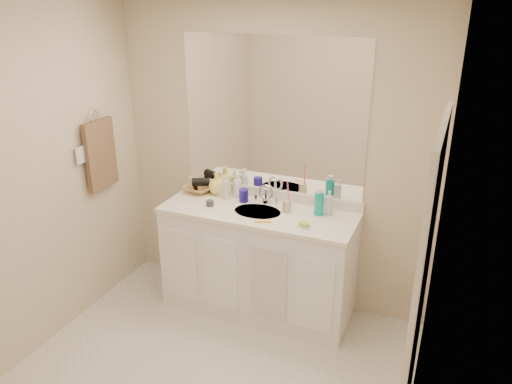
% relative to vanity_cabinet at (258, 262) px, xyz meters
% --- Properties ---
extents(ceiling, '(2.60, 2.60, 0.02)m').
position_rel_vanity_cabinet_xyz_m(ceiling, '(0.00, -1.02, 1.97)').
color(ceiling, white).
rests_on(ceiling, wall_back).
extents(wall_back, '(2.60, 0.02, 2.40)m').
position_rel_vanity_cabinet_xyz_m(wall_back, '(0.00, 0.28, 0.77)').
color(wall_back, beige).
rests_on(wall_back, floor).
extents(wall_front, '(2.60, 0.02, 2.40)m').
position_rel_vanity_cabinet_xyz_m(wall_front, '(0.00, -2.33, 0.77)').
color(wall_front, beige).
rests_on(wall_front, floor).
extents(wall_left, '(0.02, 2.60, 2.40)m').
position_rel_vanity_cabinet_xyz_m(wall_left, '(-1.30, -1.02, 0.77)').
color(wall_left, beige).
rests_on(wall_left, floor).
extents(wall_right, '(0.02, 2.60, 2.40)m').
position_rel_vanity_cabinet_xyz_m(wall_right, '(1.30, -1.02, 0.77)').
color(wall_right, beige).
rests_on(wall_right, floor).
extents(vanity_cabinet, '(1.50, 0.55, 0.85)m').
position_rel_vanity_cabinet_xyz_m(vanity_cabinet, '(0.00, 0.00, 0.00)').
color(vanity_cabinet, white).
rests_on(vanity_cabinet, floor).
extents(countertop, '(1.52, 0.57, 0.03)m').
position_rel_vanity_cabinet_xyz_m(countertop, '(0.00, 0.00, 0.44)').
color(countertop, white).
rests_on(countertop, vanity_cabinet).
extents(backsplash, '(1.52, 0.03, 0.08)m').
position_rel_vanity_cabinet_xyz_m(backsplash, '(0.00, 0.26, 0.50)').
color(backsplash, silver).
rests_on(backsplash, countertop).
extents(sink_basin, '(0.37, 0.37, 0.02)m').
position_rel_vanity_cabinet_xyz_m(sink_basin, '(0.00, -0.02, 0.44)').
color(sink_basin, beige).
rests_on(sink_basin, countertop).
extents(faucet, '(0.02, 0.02, 0.11)m').
position_rel_vanity_cabinet_xyz_m(faucet, '(0.00, 0.16, 0.51)').
color(faucet, silver).
rests_on(faucet, countertop).
extents(mirror, '(1.48, 0.01, 1.20)m').
position_rel_vanity_cabinet_xyz_m(mirror, '(0.00, 0.27, 1.14)').
color(mirror, white).
rests_on(mirror, wall_back).
extents(blue_mug, '(0.08, 0.08, 0.10)m').
position_rel_vanity_cabinet_xyz_m(blue_mug, '(-0.18, 0.11, 0.51)').
color(blue_mug, '#20148B').
rests_on(blue_mug, countertop).
extents(tan_cup, '(0.08, 0.08, 0.09)m').
position_rel_vanity_cabinet_xyz_m(tan_cup, '(0.21, 0.06, 0.50)').
color(tan_cup, '#C4AE8A').
rests_on(tan_cup, countertop).
extents(toothbrush, '(0.02, 0.04, 0.21)m').
position_rel_vanity_cabinet_xyz_m(toothbrush, '(0.22, 0.06, 0.60)').
color(toothbrush, '#FF43B4').
rests_on(toothbrush, tan_cup).
extents(mouthwash_bottle, '(0.09, 0.09, 0.17)m').
position_rel_vanity_cabinet_xyz_m(mouthwash_bottle, '(0.45, 0.11, 0.54)').
color(mouthwash_bottle, '#0EA8A0').
rests_on(mouthwash_bottle, countertop).
extents(clear_pump_bottle, '(0.07, 0.07, 0.15)m').
position_rel_vanity_cabinet_xyz_m(clear_pump_bottle, '(0.52, 0.13, 0.53)').
color(clear_pump_bottle, silver).
rests_on(clear_pump_bottle, countertop).
extents(soap_dish, '(0.09, 0.08, 0.01)m').
position_rel_vanity_cabinet_xyz_m(soap_dish, '(0.41, -0.15, 0.46)').
color(soap_dish, white).
rests_on(soap_dish, countertop).
extents(green_soap, '(0.08, 0.07, 0.02)m').
position_rel_vanity_cabinet_xyz_m(green_soap, '(0.41, -0.15, 0.48)').
color(green_soap, '#93DA35').
rests_on(green_soap, soap_dish).
extents(orange_comb, '(0.13, 0.08, 0.01)m').
position_rel_vanity_cabinet_xyz_m(orange_comb, '(0.11, -0.19, 0.46)').
color(orange_comb, orange).
rests_on(orange_comb, countertop).
extents(dark_jar, '(0.08, 0.08, 0.04)m').
position_rel_vanity_cabinet_xyz_m(dark_jar, '(-0.39, -0.07, 0.48)').
color(dark_jar, '#36373D').
rests_on(dark_jar, countertop).
extents(extra_white_bottle, '(0.05, 0.05, 0.15)m').
position_rel_vanity_cabinet_xyz_m(extra_white_bottle, '(-0.32, 0.11, 0.53)').
color(extra_white_bottle, silver).
rests_on(extra_white_bottle, countertop).
extents(soap_bottle_white, '(0.09, 0.09, 0.20)m').
position_rel_vanity_cabinet_xyz_m(soap_bottle_white, '(-0.27, 0.20, 0.55)').
color(soap_bottle_white, white).
rests_on(soap_bottle_white, countertop).
extents(soap_bottle_cream, '(0.10, 0.10, 0.17)m').
position_rel_vanity_cabinet_xyz_m(soap_bottle_cream, '(-0.37, 0.16, 0.54)').
color(soap_bottle_cream, '#EEEDC2').
rests_on(soap_bottle_cream, countertop).
extents(soap_bottle_yellow, '(0.18, 0.18, 0.19)m').
position_rel_vanity_cabinet_xyz_m(soap_bottle_yellow, '(-0.45, 0.19, 0.55)').
color(soap_bottle_yellow, '#FCE762').
rests_on(soap_bottle_yellow, countertop).
extents(wicker_basket, '(0.26, 0.26, 0.06)m').
position_rel_vanity_cabinet_xyz_m(wicker_basket, '(-0.61, 0.16, 0.48)').
color(wicker_basket, '#AF7C46').
rests_on(wicker_basket, countertop).
extents(hair_dryer, '(0.16, 0.12, 0.07)m').
position_rel_vanity_cabinet_xyz_m(hair_dryer, '(-0.59, 0.16, 0.54)').
color(hair_dryer, black).
rests_on(hair_dryer, wicker_basket).
extents(towel_ring, '(0.01, 0.11, 0.11)m').
position_rel_vanity_cabinet_xyz_m(towel_ring, '(-1.27, -0.25, 1.12)').
color(towel_ring, silver).
rests_on(towel_ring, wall_left).
extents(hand_towel, '(0.04, 0.32, 0.55)m').
position_rel_vanity_cabinet_xyz_m(hand_towel, '(-1.25, -0.25, 0.82)').
color(hand_towel, '#493427').
rests_on(hand_towel, towel_ring).
extents(switch_plate, '(0.01, 0.08, 0.13)m').
position_rel_vanity_cabinet_xyz_m(switch_plate, '(-1.27, -0.45, 0.88)').
color(switch_plate, white).
rests_on(switch_plate, wall_left).
extents(door, '(0.02, 0.82, 2.00)m').
position_rel_vanity_cabinet_xyz_m(door, '(1.29, -1.32, 0.57)').
color(door, white).
rests_on(door, floor).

